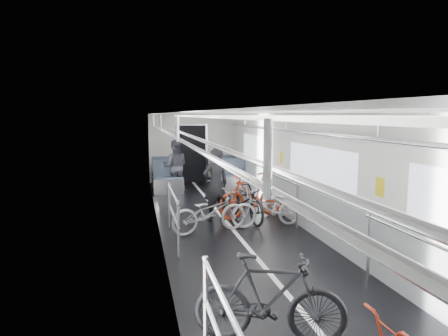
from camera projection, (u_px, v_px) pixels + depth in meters
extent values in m
cube|color=black|center=(243.00, 242.00, 7.49)|extent=(3.00, 14.00, 0.01)
cube|color=white|center=(244.00, 113.00, 7.17)|extent=(3.00, 14.00, 0.02)
cube|color=silver|center=(161.00, 182.00, 7.01)|extent=(0.02, 14.00, 2.40)
cube|color=silver|center=(319.00, 176.00, 7.65)|extent=(0.02, 14.00, 2.40)
cube|color=silver|center=(192.00, 148.00, 14.11)|extent=(3.00, 0.02, 2.40)
cube|color=white|center=(243.00, 242.00, 7.49)|extent=(0.08, 13.80, 0.01)
cube|color=gray|center=(164.00, 223.00, 7.12)|extent=(0.01, 13.90, 0.90)
cube|color=gray|center=(316.00, 215.00, 7.74)|extent=(0.01, 13.90, 0.90)
cube|color=white|center=(163.00, 171.00, 6.99)|extent=(0.01, 10.80, 0.75)
cube|color=white|center=(318.00, 166.00, 7.62)|extent=(0.01, 10.80, 0.75)
cube|color=white|center=(214.00, 117.00, 7.06)|extent=(0.14, 13.40, 0.05)
cube|color=white|center=(273.00, 117.00, 7.30)|extent=(0.14, 13.40, 0.05)
cube|color=black|center=(192.00, 154.00, 14.08)|extent=(0.95, 0.10, 2.00)
imported|color=black|center=(270.00, 299.00, 4.13)|extent=(1.66, 0.95, 0.96)
imported|color=#99999E|center=(209.00, 212.00, 8.05)|extent=(1.70, 0.92, 0.85)
imported|color=#B8B8BD|center=(267.00, 207.00, 8.48)|extent=(1.61, 0.63, 0.83)
imported|color=#A43114|center=(252.00, 195.00, 9.21)|extent=(1.81, 0.94, 1.05)
imported|color=black|center=(245.00, 200.00, 8.99)|extent=(0.94, 1.87, 0.94)
imported|color=black|center=(216.00, 184.00, 8.89)|extent=(0.68, 0.53, 1.66)
imported|color=#2B2B32|center=(175.00, 166.00, 12.23)|extent=(0.85, 0.70, 1.62)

